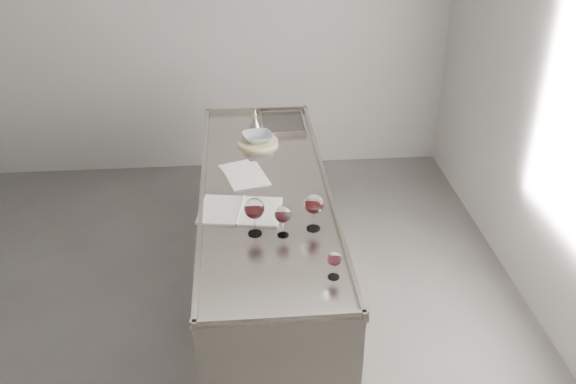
{
  "coord_description": "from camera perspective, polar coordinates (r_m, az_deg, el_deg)",
  "views": [
    {
      "loc": [
        0.35,
        -3.01,
        2.77
      ],
      "look_at": [
        0.62,
        0.1,
        1.02
      ],
      "focal_mm": 40.0,
      "sensor_mm": 36.0,
      "label": 1
    }
  ],
  "objects": [
    {
      "name": "loose_paper_under",
      "position": [
        3.93,
        -3.8,
        1.48
      ],
      "size": [
        0.31,
        0.38,
        0.0
      ],
      "primitive_type": "cube",
      "rotation": [
        0.0,
        0.0,
        0.25
      ],
      "color": "white",
      "rests_on": "counter"
    },
    {
      "name": "wine_glass_right",
      "position": [
        3.33,
        2.32,
        -1.14
      ],
      "size": [
        0.11,
        0.11,
        0.21
      ],
      "rotation": [
        0.0,
        0.0,
        -0.41
      ],
      "color": "white",
      "rests_on": "counter"
    },
    {
      "name": "trivet",
      "position": [
        4.34,
        -2.71,
        4.46
      ],
      "size": [
        0.33,
        0.33,
        0.02
      ],
      "primitive_type": "cylinder",
      "rotation": [
        0.0,
        0.0,
        0.23
      ],
      "color": "#CBB783",
      "rests_on": "counter"
    },
    {
      "name": "wine_glass_small",
      "position": [
        3.0,
        4.14,
        -6.0
      ],
      "size": [
        0.07,
        0.07,
        0.14
      ],
      "rotation": [
        0.0,
        0.0,
        0.1
      ],
      "color": "white",
      "rests_on": "counter"
    },
    {
      "name": "counter",
      "position": [
        4.04,
        -1.92,
        -5.45
      ],
      "size": [
        0.77,
        2.42,
        0.97
      ],
      "color": "gray",
      "rests_on": "ground"
    },
    {
      "name": "wine_glass_middle",
      "position": [
        3.29,
        -0.45,
        -2.07
      ],
      "size": [
        0.09,
        0.09,
        0.17
      ],
      "rotation": [
        0.0,
        0.0,
        -0.25
      ],
      "color": "white",
      "rests_on": "counter"
    },
    {
      "name": "loose_paper_top",
      "position": [
        3.97,
        -4.2,
        1.8
      ],
      "size": [
        0.29,
        0.34,
        0.0
      ],
      "primitive_type": "cube",
      "rotation": [
        0.0,
        0.0,
        0.35
      ],
      "color": "white",
      "rests_on": "counter"
    },
    {
      "name": "notebook",
      "position": [
        3.56,
        -4.27,
        -1.65
      ],
      "size": [
        0.49,
        0.38,
        0.02
      ],
      "rotation": [
        0.0,
        0.0,
        -0.16
      ],
      "color": "white",
      "rests_on": "counter"
    },
    {
      "name": "wine_funnel",
      "position": [
        4.45,
        -2.91,
        5.76
      ],
      "size": [
        0.13,
        0.13,
        0.19
      ],
      "rotation": [
        0.0,
        0.0,
        -0.15
      ],
      "color": "#A9A297",
      "rests_on": "counter"
    },
    {
      "name": "room_shell",
      "position": [
        3.33,
        -10.54,
        4.45
      ],
      "size": [
        4.54,
        5.04,
        2.84
      ],
      "color": "#4B4947",
      "rests_on": "ground"
    },
    {
      "name": "ceramic_bowl",
      "position": [
        4.33,
        -2.72,
        4.87
      ],
      "size": [
        0.23,
        0.23,
        0.05
      ],
      "primitive_type": "imported",
      "rotation": [
        0.0,
        0.0,
        0.18
      ],
      "color": "#88979E",
      "rests_on": "trivet"
    },
    {
      "name": "wine_glass_left",
      "position": [
        3.29,
        -3.01,
        -1.56
      ],
      "size": [
        0.11,
        0.11,
        0.21
      ],
      "rotation": [
        0.0,
        0.0,
        -0.05
      ],
      "color": "white",
      "rests_on": "counter"
    }
  ]
}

